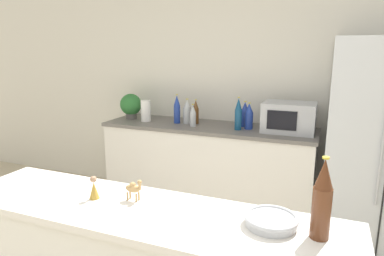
% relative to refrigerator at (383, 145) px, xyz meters
% --- Properties ---
extents(wall_back, '(8.00, 0.06, 2.55)m').
position_rel_refrigerator_xyz_m(wall_back, '(-1.28, 0.39, 0.39)').
color(wall_back, silver).
rests_on(wall_back, ground_plane).
extents(back_counter, '(2.19, 0.63, 0.92)m').
position_rel_refrigerator_xyz_m(back_counter, '(-1.60, 0.06, -0.43)').
color(back_counter, silver).
rests_on(back_counter, ground_plane).
extents(refrigerator, '(0.90, 0.71, 1.78)m').
position_rel_refrigerator_xyz_m(refrigerator, '(0.00, 0.00, 0.00)').
color(refrigerator, silver).
rests_on(refrigerator, ground_plane).
extents(potted_plant, '(0.24, 0.24, 0.28)m').
position_rel_refrigerator_xyz_m(potted_plant, '(-2.53, 0.08, 0.18)').
color(potted_plant, '#595451').
rests_on(potted_plant, back_counter).
extents(paper_towel_roll, '(0.11, 0.11, 0.23)m').
position_rel_refrigerator_xyz_m(paper_towel_roll, '(-2.29, 0.01, 0.14)').
color(paper_towel_roll, white).
rests_on(paper_towel_roll, back_counter).
extents(microwave, '(0.48, 0.37, 0.28)m').
position_rel_refrigerator_xyz_m(microwave, '(-0.79, 0.08, 0.17)').
color(microwave, '#B2B5BA').
rests_on(microwave, back_counter).
extents(back_bottle_0, '(0.08, 0.08, 0.26)m').
position_rel_refrigerator_xyz_m(back_bottle_0, '(-1.23, 0.15, 0.15)').
color(back_bottle_0, navy).
rests_on(back_bottle_0, back_counter).
extents(back_bottle_1, '(0.06, 0.06, 0.23)m').
position_rel_refrigerator_xyz_m(back_bottle_1, '(-1.72, -0.04, 0.13)').
color(back_bottle_1, '#B2B7BC').
rests_on(back_bottle_1, back_counter).
extents(back_bottle_2, '(0.08, 0.08, 0.26)m').
position_rel_refrigerator_xyz_m(back_bottle_2, '(-1.84, 0.08, 0.15)').
color(back_bottle_2, '#B2B7BC').
rests_on(back_bottle_2, back_counter).
extents(back_bottle_3, '(0.08, 0.08, 0.26)m').
position_rel_refrigerator_xyz_m(back_bottle_3, '(-1.17, 0.05, 0.15)').
color(back_bottle_3, navy).
rests_on(back_bottle_3, back_counter).
extents(back_bottle_4, '(0.06, 0.06, 0.26)m').
position_rel_refrigerator_xyz_m(back_bottle_4, '(-1.75, 0.10, 0.15)').
color(back_bottle_4, brown).
rests_on(back_bottle_4, back_counter).
extents(back_bottle_5, '(0.07, 0.07, 0.31)m').
position_rel_refrigerator_xyz_m(back_bottle_5, '(-1.94, 0.05, 0.17)').
color(back_bottle_5, navy).
rests_on(back_bottle_5, back_counter).
extents(back_bottle_6, '(0.07, 0.07, 0.32)m').
position_rel_refrigerator_xyz_m(back_bottle_6, '(-1.26, -0.02, 0.18)').
color(back_bottle_6, navy).
rests_on(back_bottle_6, back_counter).
extents(wine_bottle, '(0.08, 0.08, 0.34)m').
position_rel_refrigerator_xyz_m(wine_bottle, '(-0.45, -1.86, 0.21)').
color(wine_bottle, '#562D19').
rests_on(wine_bottle, bar_counter).
extents(fruit_bowl, '(0.23, 0.23, 0.05)m').
position_rel_refrigerator_xyz_m(fruit_bowl, '(-0.64, -1.84, 0.07)').
color(fruit_bowl, '#B7BABF').
rests_on(fruit_bowl, bar_counter).
extents(camel_figurine, '(0.09, 0.04, 0.11)m').
position_rel_refrigerator_xyz_m(camel_figurine, '(-1.33, -1.83, 0.11)').
color(camel_figurine, tan).
rests_on(camel_figurine, bar_counter).
extents(wise_man_figurine_blue, '(0.05, 0.05, 0.12)m').
position_rel_refrigerator_xyz_m(wise_man_figurine_blue, '(-1.52, -1.89, 0.10)').
color(wise_man_figurine_blue, '#B28933').
rests_on(wise_man_figurine_blue, bar_counter).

